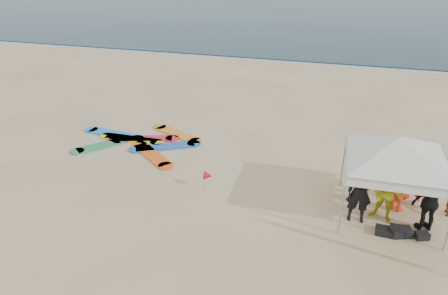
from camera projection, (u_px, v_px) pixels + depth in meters
ground at (212, 225)px, 12.49m from camera, size 120.00×120.00×0.00m
shoreline_foam at (291, 60)px, 28.23m from camera, size 160.00×1.20×0.01m
person_black_a at (360, 191)px, 12.31m from camera, size 0.73×0.49×1.96m
person_yellow at (387, 195)px, 12.34m from camera, size 1.05×0.96×1.76m
person_orange_a at (402, 183)px, 12.82m from camera, size 1.37×1.30×1.86m
person_black_b at (431, 202)px, 11.94m from camera, size 1.16×0.80×1.83m
person_orange_b at (402, 170)px, 13.39m from camera, size 0.98×0.67×1.95m
canopy_tent at (401, 137)px, 11.89m from camera, size 3.85×3.85×2.90m
marker_pennant at (208, 176)px, 14.03m from camera, size 0.28×0.28×0.64m
gear_pile at (399, 232)px, 12.07m from camera, size 1.44×0.55×0.22m
surfboard_spread at (142, 142)px, 17.36m from camera, size 4.76×3.59×0.07m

